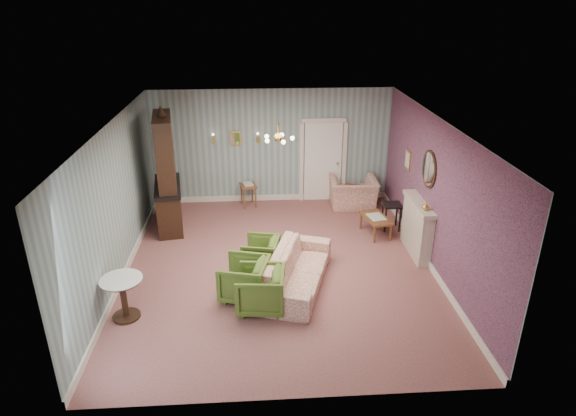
{
  "coord_description": "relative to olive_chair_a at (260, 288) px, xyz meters",
  "views": [
    {
      "loc": [
        -0.4,
        -8.54,
        5.0
      ],
      "look_at": [
        0.2,
        0.4,
        1.1
      ],
      "focal_mm": 30.81,
      "sensor_mm": 36.0,
      "label": 1
    }
  ],
  "objects": [
    {
      "name": "chandelier",
      "position": [
        0.39,
        1.38,
        2.22
      ],
      "size": [
        0.56,
        0.56,
        0.36
      ],
      "primitive_type": null,
      "color": "gold",
      "rests_on": "ceiling"
    },
    {
      "name": "dresser",
      "position": [
        -2.05,
        3.49,
        0.97
      ],
      "size": [
        0.82,
        1.72,
        2.75
      ],
      "primitive_type": null,
      "rotation": [
        0.0,
        0.0,
        0.16
      ],
      "color": "black",
      "rests_on": "floor"
    },
    {
      "name": "nesting_table",
      "position": [
        -0.24,
        4.53,
        -0.1
      ],
      "size": [
        0.47,
        0.55,
        0.62
      ],
      "primitive_type": null,
      "rotation": [
        0.0,
        0.0,
        0.23
      ],
      "color": "brown",
      "rests_on": "floor"
    },
    {
      "name": "floor",
      "position": [
        0.39,
        1.38,
        -0.41
      ],
      "size": [
        7.0,
        7.0,
        0.0
      ],
      "primitive_type": "plane",
      "color": "#915A54",
      "rests_on": "ground"
    },
    {
      "name": "olive_chair_a",
      "position": [
        0.0,
        0.0,
        0.0
      ],
      "size": [
        0.82,
        0.86,
        0.82
      ],
      "primitive_type": "imported",
      "rotation": [
        0.0,
        0.0,
        -1.67
      ],
      "color": "#4D6925",
      "rests_on": "floor"
    },
    {
      "name": "mantel_vase",
      "position": [
        3.23,
        1.38,
        0.83
      ],
      "size": [
        0.15,
        0.15,
        0.15
      ],
      "primitive_type": "imported",
      "color": "gold",
      "rests_on": "fireplace"
    },
    {
      "name": "wingback_chair",
      "position": [
        2.41,
        4.29,
        0.1
      ],
      "size": [
        1.19,
        0.8,
        1.01
      ],
      "primitive_type": "imported",
      "rotation": [
        0.0,
        0.0,
        3.1
      ],
      "color": "#A44642",
      "rests_on": "floor"
    },
    {
      "name": "door",
      "position": [
        1.69,
        4.84,
        0.67
      ],
      "size": [
        1.12,
        0.12,
        2.16
      ],
      "primitive_type": null,
      "color": "white",
      "rests_on": "floor"
    },
    {
      "name": "burgundy_cushion",
      "position": [
        2.36,
        4.14,
        0.07
      ],
      "size": [
        0.41,
        0.28,
        0.39
      ],
      "primitive_type": "cube",
      "rotation": [
        0.17,
        0.0,
        -0.35
      ],
      "color": "maroon",
      "rests_on": "wingback_chair"
    },
    {
      "name": "oval_mirror",
      "position": [
        3.35,
        1.78,
        1.44
      ],
      "size": [
        0.04,
        0.76,
        0.84
      ],
      "primitive_type": null,
      "color": "white",
      "rests_on": "wall_right"
    },
    {
      "name": "wall_right_floral",
      "position": [
        3.38,
        1.38,
        1.04
      ],
      "size": [
        0.0,
        7.0,
        7.0
      ],
      "primitive_type": "plane",
      "rotation": [
        1.57,
        0.0,
        -1.57
      ],
      "color": "#B95C6E",
      "rests_on": "ground"
    },
    {
      "name": "ceiling",
      "position": [
        0.39,
        1.38,
        2.49
      ],
      "size": [
        7.0,
        7.0,
        0.0
      ],
      "primitive_type": "plane",
      "rotation": [
        3.14,
        0.0,
        0.0
      ],
      "color": "white",
      "rests_on": "ground"
    },
    {
      "name": "side_table_black",
      "position": [
        3.04,
        2.95,
        -0.1
      ],
      "size": [
        0.43,
        0.43,
        0.62
      ],
      "primitive_type": null,
      "rotation": [
        0.0,
        0.0,
        -0.04
      ],
      "color": "black",
      "rests_on": "floor"
    },
    {
      "name": "sconce_right",
      "position": [
        0.04,
        4.82,
        1.29
      ],
      "size": [
        0.16,
        0.12,
        0.3
      ],
      "primitive_type": null,
      "color": "gold",
      "rests_on": "wall_back"
    },
    {
      "name": "wall_front",
      "position": [
        0.39,
        -2.12,
        1.04
      ],
      "size": [
        6.0,
        0.0,
        6.0
      ],
      "primitive_type": "plane",
      "rotation": [
        -1.57,
        0.0,
        0.0
      ],
      "color": "gray",
      "rests_on": "ground"
    },
    {
      "name": "wall_right",
      "position": [
        3.39,
        1.38,
        1.04
      ],
      "size": [
        0.0,
        7.0,
        7.0
      ],
      "primitive_type": "plane",
      "rotation": [
        1.57,
        0.0,
        -1.57
      ],
      "color": "gray",
      "rests_on": "ground"
    },
    {
      "name": "framed_print",
      "position": [
        3.36,
        3.13,
        1.19
      ],
      "size": [
        0.04,
        0.34,
        0.42
      ],
      "primitive_type": null,
      "color": "gold",
      "rests_on": "wall_right"
    },
    {
      "name": "sofa_chintz",
      "position": [
        0.69,
        0.7,
        0.04
      ],
      "size": [
        1.32,
        2.39,
        0.9
      ],
      "primitive_type": "imported",
      "rotation": [
        0.0,
        0.0,
        1.27
      ],
      "color": "#A44642",
      "rests_on": "floor"
    },
    {
      "name": "pedestal_table",
      "position": [
        -2.26,
        -0.11,
        -0.03
      ],
      "size": [
        0.76,
        0.76,
        0.75
      ],
      "primitive_type": null,
      "rotation": [
        0.0,
        0.0,
        0.1
      ],
      "color": "black",
      "rests_on": "floor"
    },
    {
      "name": "sconce_left",
      "position": [
        -1.06,
        4.82,
        1.29
      ],
      "size": [
        0.16,
        0.12,
        0.3
      ],
      "primitive_type": null,
      "color": "gold",
      "rests_on": "wall_back"
    },
    {
      "name": "gilt_mirror_back",
      "position": [
        -0.51,
        4.84,
        1.29
      ],
      "size": [
        0.28,
        0.06,
        0.36
      ],
      "primitive_type": null,
      "color": "gold",
      "rests_on": "wall_back"
    },
    {
      "name": "olive_chair_c",
      "position": [
        0.03,
        1.4,
        -0.06
      ],
      "size": [
        0.76,
        0.79,
        0.69
      ],
      "primitive_type": "imported",
      "rotation": [
        0.0,
        0.0,
        -1.78
      ],
      "color": "#4D6925",
      "rests_on": "floor"
    },
    {
      "name": "wall_back",
      "position": [
        0.39,
        4.88,
        1.04
      ],
      "size": [
        6.0,
        0.0,
        6.0
      ],
      "primitive_type": "plane",
      "rotation": [
        1.57,
        0.0,
        0.0
      ],
      "color": "gray",
      "rests_on": "ground"
    },
    {
      "name": "fireplace",
      "position": [
        3.25,
        1.78,
        0.17
      ],
      "size": [
        0.3,
        1.4,
        1.16
      ],
      "primitive_type": null,
      "color": "beige",
      "rests_on": "floor"
    },
    {
      "name": "wall_left",
      "position": [
        -2.61,
        1.38,
        1.04
      ],
      "size": [
        0.0,
        7.0,
        7.0
      ],
      "primitive_type": "plane",
      "rotation": [
        1.57,
        0.0,
        1.57
      ],
      "color": "gray",
      "rests_on": "ground"
    },
    {
      "name": "coffee_table",
      "position": [
        2.62,
        2.68,
        -0.19
      ],
      "size": [
        0.65,
        0.94,
        0.44
      ],
      "primitive_type": null,
      "rotation": [
        0.0,
        0.0,
        0.22
      ],
      "color": "brown",
      "rests_on": "floor"
    },
    {
      "name": "olive_chair_b",
      "position": [
        -0.28,
        0.37,
        -0.0
      ],
      "size": [
        0.92,
        0.95,
        0.81
      ],
      "primitive_type": "imported",
      "rotation": [
        0.0,
        0.0,
        -1.83
      ],
      "color": "#4D6925",
      "rests_on": "floor"
    }
  ]
}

